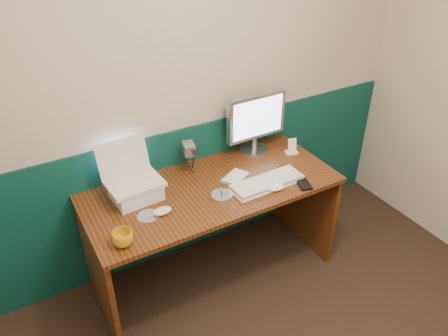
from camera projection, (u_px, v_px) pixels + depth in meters
back_wall at (178, 93)px, 2.72m from camera, size 3.50×0.04×2.50m
wainscot at (185, 192)px, 3.12m from camera, size 3.48×0.02×1.00m
desk at (213, 232)px, 2.93m from camera, size 1.60×0.70×0.75m
laptop_riser at (136, 191)px, 2.61m from camera, size 0.29×0.25×0.09m
laptop at (132, 166)px, 2.51m from camera, size 0.33×0.26×0.26m
monitor at (255, 123)px, 2.99m from camera, size 0.44×0.13×0.44m
keyboard at (267, 183)px, 2.74m from camera, size 0.47×0.17×0.03m
mouse_right at (275, 188)px, 2.69m from camera, size 0.12×0.09×0.04m
mouse_left at (162, 211)px, 2.49m from camera, size 0.11×0.07×0.04m
mug at (123, 238)px, 2.26m from camera, size 0.13×0.13×0.09m
camcorder at (189, 159)px, 2.84m from camera, size 0.10×0.13×0.18m
cd_spindle at (222, 196)px, 2.62m from camera, size 0.13×0.13×0.03m
cd_loose_a at (148, 216)px, 2.48m from camera, size 0.13×0.13×0.00m
cd_loose_b at (228, 179)px, 2.80m from camera, size 0.11×0.11×0.00m
pen at (264, 178)px, 2.81m from camera, size 0.14×0.01×0.01m
papers at (236, 176)px, 2.83m from camera, size 0.20×0.18×0.00m
dock at (292, 152)px, 3.08m from camera, size 0.10×0.08×0.02m
music_player at (292, 145)px, 3.04m from camera, size 0.06×0.04×0.10m
pda at (304, 184)px, 2.74m from camera, size 0.11×0.14×0.01m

